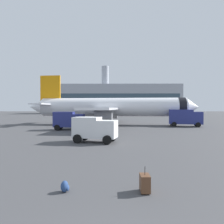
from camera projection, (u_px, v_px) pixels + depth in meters
airplane_at_gate at (111, 107)px, 44.01m from camera, size 35.77×32.33×10.50m
service_truck at (69, 120)px, 33.91m from camera, size 4.82×2.57×2.90m
fuel_truck at (185, 117)px, 39.87m from camera, size 6.39×3.82×3.20m
cargo_van at (95, 128)px, 21.67m from camera, size 4.74×3.16×2.60m
safety_cone_near at (76, 123)px, 42.01m from camera, size 0.44×0.44×0.83m
safety_cone_mid at (95, 121)px, 49.62m from camera, size 0.44×0.44×0.75m
rolling_suitcase at (145, 183)px, 8.89m from camera, size 0.41×0.65×1.10m
traveller_backpack at (65, 187)px, 8.91m from camera, size 0.36×0.40×0.48m
terminal_building at (116, 99)px, 131.11m from camera, size 76.00×21.54×29.31m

